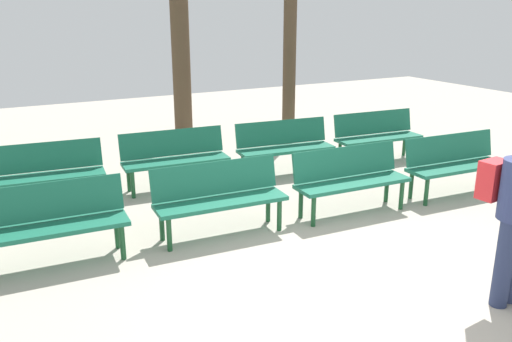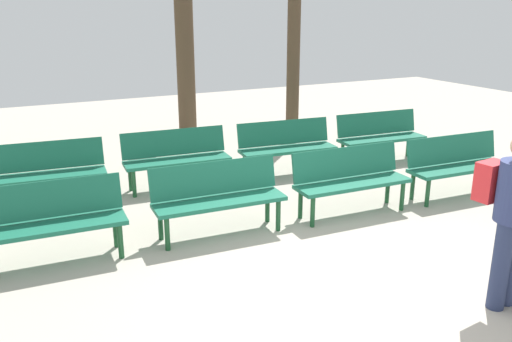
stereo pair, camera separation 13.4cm
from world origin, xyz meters
The scene contains 11 objects.
ground_plane centered at (0.00, 0.00, 0.00)m, with size 24.00×24.00×0.00m, color #B2A899.
bench_r0_c0 centered at (-2.69, 1.79, 0.50)m, with size 1.62×0.57×0.87m.
bench_r0_c1 centered at (-0.77, 1.68, 0.50)m, with size 1.62×0.57×0.87m.
bench_r0_c2 centered at (1.07, 1.51, 0.50)m, with size 1.62×0.55×0.87m.
bench_r0_c3 centered at (2.88, 1.39, 0.50)m, with size 1.63×0.57×0.87m.
bench_r1_c0 centered at (-2.52, 3.67, 0.50)m, with size 1.64×0.64×0.87m.
bench_r1_c1 centered at (-0.65, 3.59, 0.50)m, with size 1.63×0.60×0.87m.
bench_r1_c2 centered at (1.18, 3.41, 0.50)m, with size 1.64×0.64×0.87m.
bench_r1_c3 centered at (3.02, 3.29, 0.50)m, with size 1.63×0.60×0.87m.
tree_1 centered at (2.37, 5.25, 1.51)m, with size 0.26×0.26×3.02m.
tree_2 centered at (0.63, 6.68, 1.49)m, with size 0.38×0.38×2.97m.
Camera 1 is at (-3.19, -3.87, 2.69)m, focal length 37.34 mm.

